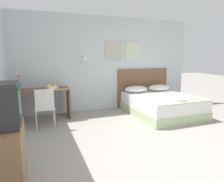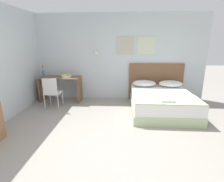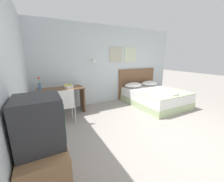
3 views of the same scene
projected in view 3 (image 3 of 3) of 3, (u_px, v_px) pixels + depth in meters
The scene contains 15 objects.
ground_plane at pixel (174, 145), 2.62m from camera, with size 24.00×24.00×0.00m, color gray.
wall_back at pixel (107, 65), 4.84m from camera, with size 5.65×0.31×2.65m.
bed at pixel (154, 97), 4.79m from camera, with size 1.57×1.97×0.50m.
headboard at pixel (137, 83), 5.57m from camera, with size 1.69×0.06×1.16m.
pillow_left at pixel (133, 85), 5.13m from camera, with size 0.71×0.45×0.18m.
pillow_right at pixel (149, 83), 5.49m from camera, with size 0.71×0.45×0.18m.
throw_blanket at pixel (168, 94), 4.23m from camera, with size 1.52×0.79×0.02m.
folded_towel_near_foot at pixel (163, 92), 4.30m from camera, with size 0.32×0.31×0.06m.
folded_towel_mid_bed at pixel (171, 94), 4.08m from camera, with size 0.30×0.32×0.06m.
desk at pixel (62, 96), 3.93m from camera, with size 1.24×0.53×0.77m.
desk_chair at pixel (66, 104), 3.34m from camera, with size 0.41×0.41×0.88m.
fruit_bowl at pixel (69, 86), 3.94m from camera, with size 0.28×0.28×0.12m.
flower_vase at pixel (40, 85), 3.62m from camera, with size 0.07×0.07×0.35m.
tv_stand at pixel (47, 174), 1.51m from camera, with size 0.44×0.71×0.75m.
television at pixel (40, 122), 1.36m from camera, with size 0.43×0.45×0.52m.
Camera 3 is at (-2.13, -1.46, 1.64)m, focal length 22.00 mm.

